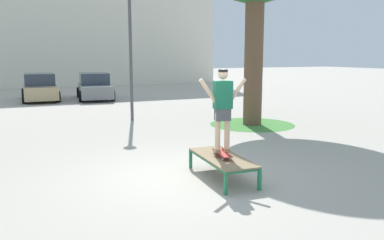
{
  "coord_description": "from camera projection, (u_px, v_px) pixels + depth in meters",
  "views": [
    {
      "loc": [
        -3.12,
        -7.39,
        2.53
      ],
      "look_at": [
        0.71,
        1.05,
        1.0
      ],
      "focal_mm": 37.07,
      "sensor_mm": 36.0,
      "label": 1
    }
  ],
  "objects": [
    {
      "name": "grass_patch_near_right",
      "position": [
        252.0,
        124.0,
        14.55
      ],
      "size": [
        3.08,
        3.08,
        0.01
      ],
      "primitive_type": "cylinder",
      "color": "#47893D",
      "rests_on": "ground"
    },
    {
      "name": "car_grey",
      "position": [
        95.0,
        87.0,
        22.84
      ],
      "size": [
        2.25,
        4.36,
        1.5
      ],
      "color": "slate",
      "rests_on": "ground"
    },
    {
      "name": "car_tan",
      "position": [
        40.0,
        88.0,
        22.2
      ],
      "size": [
        1.99,
        4.24,
        1.5
      ],
      "color": "tan",
      "rests_on": "ground"
    },
    {
      "name": "skater",
      "position": [
        223.0,
        105.0,
        7.96
      ],
      "size": [
        1.0,
        0.34,
        1.69
      ],
      "color": "beige",
      "rests_on": "skateboard"
    },
    {
      "name": "ground_plane",
      "position": [
        182.0,
        176.0,
        8.33
      ],
      "size": [
        120.0,
        120.0,
        0.0
      ],
      "primitive_type": "plane",
      "color": "#B2AA9E"
    },
    {
      "name": "skateboard",
      "position": [
        222.0,
        153.0,
        8.12
      ],
      "size": [
        0.35,
        0.82,
        0.09
      ],
      "color": "#B23333",
      "rests_on": "skate_box"
    },
    {
      "name": "light_post",
      "position": [
        130.0,
        20.0,
        14.84
      ],
      "size": [
        0.36,
        0.36,
        5.83
      ],
      "color": "#4C4C51",
      "rests_on": "ground"
    },
    {
      "name": "skate_box",
      "position": [
        222.0,
        159.0,
        8.14
      ],
      "size": [
        0.89,
        1.95,
        0.46
      ],
      "color": "#237A4C",
      "rests_on": "ground"
    }
  ]
}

